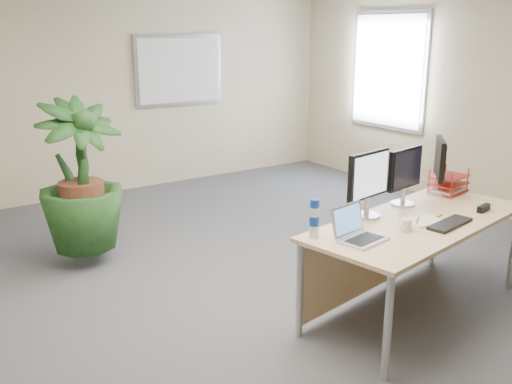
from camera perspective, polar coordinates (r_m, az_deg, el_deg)
floor at (r=4.45m, az=2.69°, el=-11.96°), size 8.00×8.00×0.00m
back_wall at (r=7.56m, az=-15.99°, el=9.77°), size 7.00×0.04×2.70m
whiteboard at (r=7.97m, az=-7.67°, el=11.97°), size 1.30×0.04×0.95m
window at (r=8.00m, az=13.05°, el=11.72°), size 0.04×1.30×1.55m
desk at (r=4.46m, az=14.69°, el=-4.27°), size 2.03×1.13×0.74m
floor_plant at (r=5.33m, az=-17.12°, el=0.74°), size 1.01×1.01×1.50m
monitor_left at (r=4.25m, az=11.17°, el=1.20°), size 0.45×0.20×0.50m
monitor_right at (r=4.61m, az=14.67°, el=1.87°), size 0.41×0.19×0.46m
monitor_dark at (r=5.01m, az=17.89°, el=2.81°), size 0.33×0.32×0.47m
laptop at (r=3.85m, az=10.01°, el=-3.85°), size 0.35×0.32×0.22m
keyboard at (r=4.29m, az=18.83°, el=-3.02°), size 0.43×0.21×0.02m
coffee_mug at (r=4.08m, az=14.71°, el=-3.20°), size 0.11×0.08×0.09m
spiral_notebook at (r=4.32m, az=16.36°, el=-2.78°), size 0.29×0.23×0.01m
orange_pen at (r=4.29m, az=15.85°, el=-2.69°), size 0.13×0.09×0.01m
yellow_highlighter at (r=4.45m, az=17.76°, el=-2.30°), size 0.11×0.03×0.01m
water_bottle at (r=3.83m, az=5.85°, el=-2.70°), size 0.07×0.07×0.26m
letter_tray at (r=5.12m, az=18.64°, el=0.65°), size 0.35×0.28×0.15m
stapler at (r=4.70m, az=21.80°, el=-1.51°), size 0.16×0.07×0.05m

